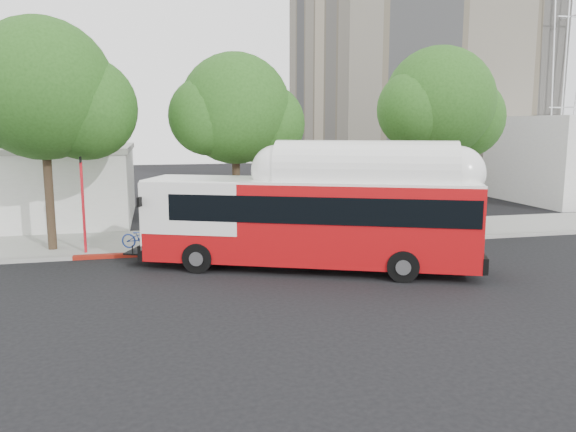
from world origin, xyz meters
The scene contains 9 objects.
ground centered at (0.00, 0.00, 0.00)m, with size 120.00×120.00×0.00m, color black.
sidewalk centered at (0.00, 6.50, 0.07)m, with size 60.00×5.00×0.15m, color gray.
curb_strip centered at (0.00, 3.90, 0.07)m, with size 60.00×0.30×0.15m, color gray.
red_curb_segment centered at (-3.00, 3.90, 0.08)m, with size 10.00×0.32×0.16m, color maroon.
street_tree_left centered at (-8.53, 5.56, 6.60)m, with size 6.67×5.80×9.74m.
street_tree_mid centered at (-0.59, 6.06, 5.91)m, with size 5.75×5.00×8.62m.
street_tree_right centered at (9.44, 5.86, 6.26)m, with size 6.21×5.40×9.18m.
transit_bus centered at (0.98, 0.23, 1.81)m, with size 12.97×7.20×3.88m.
signal_pole centered at (-7.56, 4.50, 2.11)m, with size 0.12×0.39×4.12m.
Camera 1 is at (-4.66, -19.62, 5.38)m, focal length 35.00 mm.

